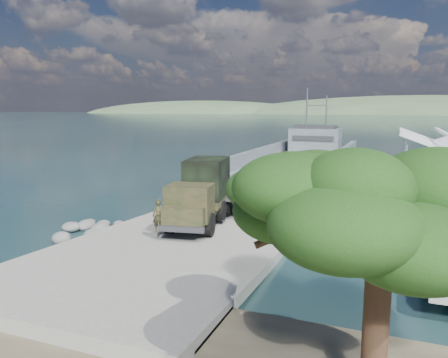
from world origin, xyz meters
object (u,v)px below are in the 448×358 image
landing_craft (298,170)px  military_truck (202,192)px  pier (439,178)px  overhang_tree (360,218)px  soldier (159,224)px

landing_craft → military_truck: landing_craft is taller
pier → overhang_tree: size_ratio=6.74×
landing_craft → overhang_tree: bearing=-76.4°
military_truck → overhang_tree: 16.60m
military_truck → overhang_tree: bearing=-64.8°
landing_craft → soldier: size_ratio=20.69×
military_truck → soldier: 4.18m
pier → soldier: 23.81m
overhang_tree → landing_craft: bearing=103.9°
military_truck → soldier: size_ratio=4.71×
soldier → overhang_tree: bearing=-58.8°
pier → soldier: pier is taller
pier → military_truck: size_ratio=5.60×
overhang_tree → pier: bearing=82.3°
pier → overhang_tree: (-3.88, -28.52, 3.15)m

